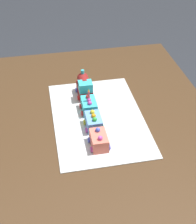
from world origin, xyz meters
name	(u,v)px	position (x,y,z in m)	size (l,w,h in m)	color
ground_plane	(105,220)	(0.00, 0.00, 0.00)	(8.00, 8.00, 0.00)	#2D3038
dining_table	(107,140)	(0.00, 0.00, 0.63)	(1.40, 1.00, 0.74)	#4C331E
cake_board	(98,118)	(-0.04, -0.04, 0.74)	(0.60, 0.40, 0.00)	silver
cake_locomotive	(84,87)	(-0.22, -0.07, 0.79)	(0.14, 0.08, 0.12)	maroon
cake_car_tanker_turquoise	(89,106)	(-0.09, -0.07, 0.77)	(0.10, 0.08, 0.07)	#38B7C6
cake_car_gondola_sky_blue	(94,122)	(0.03, -0.07, 0.77)	(0.10, 0.08, 0.07)	#669EEA
cake_car_caboose_coral	(99,140)	(0.15, -0.07, 0.77)	(0.10, 0.08, 0.07)	#F27260
birthday_candle	(89,94)	(-0.09, -0.07, 0.84)	(0.01, 0.01, 0.05)	#F24C59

